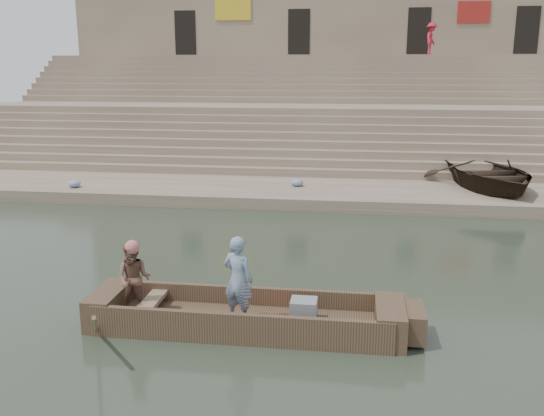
% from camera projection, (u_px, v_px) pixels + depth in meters
% --- Properties ---
extents(ground, '(120.00, 120.00, 0.00)m').
position_uv_depth(ground, '(284.00, 276.00, 13.24)').
color(ground, '#242E23').
rests_on(ground, ground).
extents(lower_landing, '(32.00, 4.00, 0.40)m').
position_uv_depth(lower_landing, '(310.00, 193.00, 20.89)').
color(lower_landing, gray).
rests_on(lower_landing, ground).
extents(mid_landing, '(32.00, 3.00, 2.80)m').
position_uv_depth(mid_landing, '(323.00, 136.00, 27.83)').
color(mid_landing, gray).
rests_on(mid_landing, ground).
extents(upper_landing, '(32.00, 3.00, 5.20)m').
position_uv_depth(upper_landing, '(330.00, 101.00, 34.28)').
color(upper_landing, gray).
rests_on(upper_landing, ground).
extents(ghat_steps, '(32.00, 11.00, 5.20)m').
position_uv_depth(ghat_steps, '(325.00, 124.00, 29.36)').
color(ghat_steps, gray).
rests_on(ghat_steps, ground).
extents(building_wall, '(32.00, 5.07, 11.20)m').
position_uv_depth(building_wall, '(334.00, 50.00, 37.42)').
color(building_wall, gray).
rests_on(building_wall, ground).
extents(main_rowboat, '(5.00, 1.30, 0.22)m').
position_uv_depth(main_rowboat, '(245.00, 323.00, 10.53)').
color(main_rowboat, brown).
rests_on(main_rowboat, ground).
extents(rowboat_trim, '(6.04, 2.63, 1.99)m').
position_uv_depth(rowboat_trim, '(256.00, 314.00, 10.45)').
color(rowboat_trim, brown).
rests_on(rowboat_trim, ground).
extents(standing_man, '(0.66, 0.54, 1.56)m').
position_uv_depth(standing_man, '(238.00, 279.00, 10.18)').
color(standing_man, navy).
rests_on(standing_man, main_rowboat).
extents(rowing_man, '(0.66, 0.52, 1.32)m').
position_uv_depth(rowing_man, '(134.00, 279.00, 10.53)').
color(rowing_man, '#21644A').
rests_on(rowing_man, main_rowboat).
extents(television, '(0.46, 0.42, 0.40)m').
position_uv_depth(television, '(303.00, 310.00, 10.32)').
color(television, gray).
rests_on(television, main_rowboat).
extents(beached_rowboat, '(4.56, 5.65, 1.04)m').
position_uv_depth(beached_rowboat, '(489.00, 174.00, 20.61)').
color(beached_rowboat, '#2D2116').
rests_on(beached_rowboat, lower_landing).
extents(pedestrian, '(0.96, 1.26, 1.73)m').
position_uv_depth(pedestrian, '(431.00, 39.00, 32.14)').
color(pedestrian, red).
rests_on(pedestrian, upper_landing).
extents(cloth_bundles, '(18.88, 2.48, 0.26)m').
position_uv_depth(cloth_bundles, '(407.00, 189.00, 20.03)').
color(cloth_bundles, '#3F5999').
rests_on(cloth_bundles, lower_landing).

